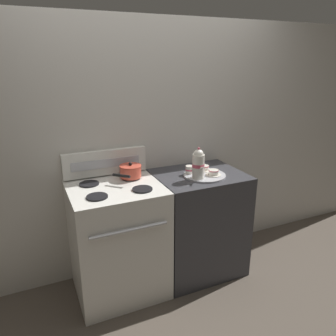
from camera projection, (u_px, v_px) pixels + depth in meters
ground_plane at (161, 277)px, 2.95m from camera, size 6.00×6.00×0.00m
wall_back at (146, 150)px, 2.89m from camera, size 6.00×0.05×2.20m
stove at (118, 240)px, 2.65m from camera, size 0.71×0.64×0.94m
control_panel at (105, 163)px, 2.71m from camera, size 0.70×0.05×0.21m
side_counter at (198, 223)px, 2.94m from camera, size 0.75×0.61×0.93m
saucepan at (130, 171)px, 2.67m from camera, size 0.26×0.26×0.13m
serving_tray at (204, 175)px, 2.74m from camera, size 0.35×0.35×0.01m
teapot at (198, 164)px, 2.62m from camera, size 0.10×0.16×0.26m
teacup_left at (214, 172)px, 2.72m from camera, size 0.13×0.13×0.05m
teacup_right at (204, 168)px, 2.83m from camera, size 0.13×0.13×0.05m
creamer_jug at (190, 170)px, 2.76m from camera, size 0.07×0.07×0.06m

